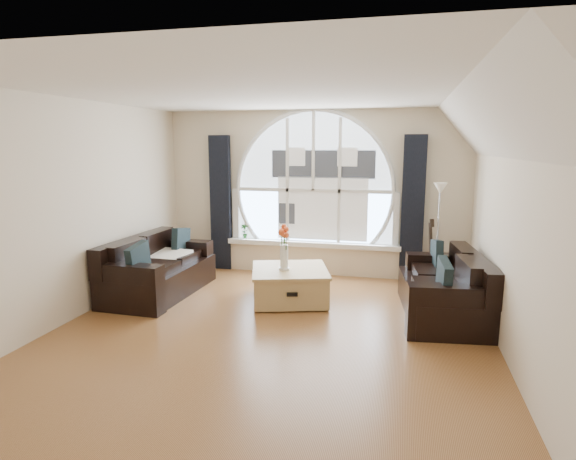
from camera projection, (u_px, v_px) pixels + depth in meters
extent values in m
cube|color=brown|center=(270.00, 333.00, 5.51)|extent=(5.00, 5.50, 0.01)
cube|color=silver|center=(268.00, 91.00, 5.03)|extent=(5.00, 5.50, 0.01)
cube|color=beige|center=(314.00, 193.00, 7.90)|extent=(5.00, 0.01, 2.70)
cube|color=beige|center=(136.00, 290.00, 2.64)|extent=(5.00, 0.01, 2.70)
cube|color=beige|center=(73.00, 210.00, 5.84)|extent=(0.01, 5.50, 2.70)
cube|color=beige|center=(513.00, 226.00, 4.70)|extent=(0.01, 5.50, 2.70)
cube|color=silver|center=(488.00, 123.00, 4.59)|extent=(0.92, 5.50, 0.72)
cube|color=silver|center=(314.00, 177.00, 7.83)|extent=(2.60, 0.06, 2.15)
cube|color=white|center=(312.00, 244.00, 7.96)|extent=(2.90, 0.22, 0.08)
cube|color=white|center=(313.00, 177.00, 7.80)|extent=(2.76, 0.08, 2.15)
cube|color=silver|center=(322.00, 184.00, 7.80)|extent=(1.70, 0.02, 1.50)
cube|color=black|center=(221.00, 203.00, 8.19)|extent=(0.35, 0.12, 2.30)
cube|color=black|center=(413.00, 209.00, 7.46)|extent=(0.35, 0.12, 2.30)
cube|color=black|center=(159.00, 267.00, 6.89)|extent=(1.00, 1.89, 0.82)
cube|color=black|center=(443.00, 285.00, 6.00)|extent=(1.10, 1.90, 0.80)
cube|color=#A6844D|center=(290.00, 283.00, 6.59)|extent=(1.27, 1.27, 0.50)
cube|color=silver|center=(167.00, 257.00, 7.08)|extent=(0.64, 0.64, 0.10)
cube|color=white|center=(284.00, 242.00, 6.44)|extent=(0.24, 0.24, 0.70)
cube|color=#B2B2B2|center=(438.00, 237.00, 7.03)|extent=(0.24, 0.24, 1.60)
cube|color=brown|center=(430.00, 252.00, 7.23)|extent=(0.42, 0.34, 1.06)
imported|color=#1E6023|center=(245.00, 231.00, 8.20)|extent=(0.15, 0.11, 0.26)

